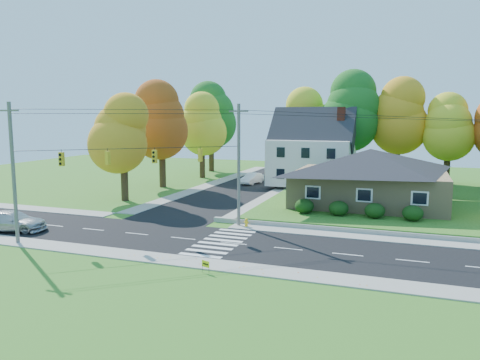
# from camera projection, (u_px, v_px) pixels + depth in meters

# --- Properties ---
(ground) EXTENTS (120.00, 120.00, 0.00)m
(ground) POSITION_uv_depth(u_px,v_px,m) (233.00, 244.00, 33.32)
(ground) COLOR #3D7923
(road_main) EXTENTS (90.00, 8.00, 0.02)m
(road_main) POSITION_uv_depth(u_px,v_px,m) (233.00, 243.00, 33.32)
(road_main) COLOR black
(road_main) RESTS_ON ground
(road_cross) EXTENTS (8.00, 44.00, 0.02)m
(road_cross) POSITION_uv_depth(u_px,v_px,m) (247.00, 186.00, 60.24)
(road_cross) COLOR black
(road_cross) RESTS_ON ground
(sidewalk_north) EXTENTS (90.00, 2.00, 0.08)m
(sidewalk_north) POSITION_uv_depth(u_px,v_px,m) (255.00, 227.00, 37.97)
(sidewalk_north) COLOR #9C9A90
(sidewalk_north) RESTS_ON ground
(sidewalk_south) EXTENTS (90.00, 2.00, 0.08)m
(sidewalk_south) POSITION_uv_depth(u_px,v_px,m) (205.00, 264.00, 28.66)
(sidewalk_south) COLOR #9C9A90
(sidewalk_south) RESTS_ON ground
(lawn) EXTENTS (30.00, 30.00, 0.50)m
(lawn) POSITION_uv_depth(u_px,v_px,m) (422.00, 201.00, 48.46)
(lawn) COLOR #3D7923
(lawn) RESTS_ON ground
(ranch_house) EXTENTS (14.60, 10.60, 5.40)m
(ranch_house) POSITION_uv_depth(u_px,v_px,m) (370.00, 176.00, 45.08)
(ranch_house) COLOR tan
(ranch_house) RESTS_ON lawn
(colonial_house) EXTENTS (10.40, 8.40, 9.60)m
(colonial_house) POSITION_uv_depth(u_px,v_px,m) (312.00, 151.00, 58.76)
(colonial_house) COLOR silver
(colonial_house) RESTS_ON lawn
(hedge_row) EXTENTS (10.70, 1.70, 1.27)m
(hedge_row) POSITION_uv_depth(u_px,v_px,m) (356.00, 209.00, 39.76)
(hedge_row) COLOR #163A10
(hedge_row) RESTS_ON lawn
(traffic_infrastructure) EXTENTS (38.10, 10.66, 10.00)m
(traffic_infrastructure) POSITION_uv_depth(u_px,v_px,m) (238.00, 170.00, 33.93)
(traffic_infrastructure) COLOR #666059
(traffic_infrastructure) RESTS_ON ground
(tree_lot_0) EXTENTS (6.72, 6.72, 12.51)m
(tree_lot_0) POSITION_uv_depth(u_px,v_px,m) (307.00, 121.00, 64.53)
(tree_lot_0) COLOR #3F2A19
(tree_lot_0) RESTS_ON lawn
(tree_lot_1) EXTENTS (7.84, 7.84, 14.60)m
(tree_lot_1) POSITION_uv_depth(u_px,v_px,m) (351.00, 111.00, 61.39)
(tree_lot_1) COLOR #3F2A19
(tree_lot_1) RESTS_ON lawn
(tree_lot_2) EXTENTS (7.28, 7.28, 13.56)m
(tree_lot_2) POSITION_uv_depth(u_px,v_px,m) (399.00, 116.00, 60.39)
(tree_lot_2) COLOR #3F2A19
(tree_lot_2) RESTS_ON lawn
(tree_lot_3) EXTENTS (6.16, 6.16, 11.47)m
(tree_lot_3) POSITION_uv_depth(u_px,v_px,m) (449.00, 127.00, 57.61)
(tree_lot_3) COLOR #3F2A19
(tree_lot_3) RESTS_ON lawn
(tree_west_0) EXTENTS (6.16, 6.16, 11.47)m
(tree_west_0) POSITION_uv_depth(u_px,v_px,m) (123.00, 134.00, 49.26)
(tree_west_0) COLOR #3F2A19
(tree_west_0) RESTS_ON ground
(tree_west_1) EXTENTS (7.28, 7.28, 13.56)m
(tree_west_1) POSITION_uv_depth(u_px,v_px,m) (161.00, 120.00, 58.74)
(tree_west_1) COLOR #3F2A19
(tree_west_1) RESTS_ON ground
(tree_west_2) EXTENTS (6.72, 6.72, 12.51)m
(tree_west_2) POSITION_uv_depth(u_px,v_px,m) (202.00, 124.00, 67.80)
(tree_west_2) COLOR #3F2A19
(tree_west_2) RESTS_ON ground
(tree_west_3) EXTENTS (7.84, 7.84, 14.60)m
(tree_west_3) POSITION_uv_depth(u_px,v_px,m) (211.00, 115.00, 75.75)
(tree_west_3) COLOR #3F2A19
(tree_west_3) RESTS_ON ground
(silver_sedan) EXTENTS (5.76, 3.35, 1.57)m
(silver_sedan) POSITION_uv_depth(u_px,v_px,m) (12.00, 221.00, 36.82)
(silver_sedan) COLOR #B5B5B5
(silver_sedan) RESTS_ON road_main
(white_car) EXTENTS (2.14, 4.52, 1.43)m
(white_car) POSITION_uv_depth(u_px,v_px,m) (252.00, 178.00, 62.42)
(white_car) COLOR white
(white_car) RESTS_ON road_cross
(fire_hydrant) EXTENTS (0.43, 0.33, 0.75)m
(fire_hydrant) POSITION_uv_depth(u_px,v_px,m) (246.00, 223.00, 38.18)
(fire_hydrant) COLOR yellow
(fire_hydrant) RESTS_ON ground
(yard_sign) EXTENTS (0.55, 0.23, 0.72)m
(yard_sign) POSITION_uv_depth(u_px,v_px,m) (206.00, 264.00, 27.06)
(yard_sign) COLOR black
(yard_sign) RESTS_ON ground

